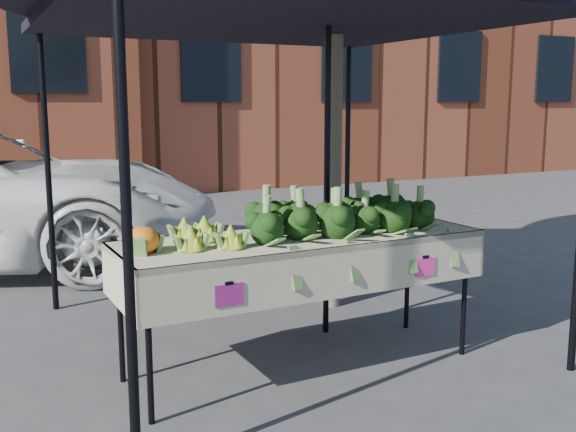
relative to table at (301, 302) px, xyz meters
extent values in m
plane|color=#37373A|center=(-0.04, 0.08, -0.45)|extent=(90.00, 90.00, 0.00)
cube|color=#BAAC96|center=(0.00, 0.00, 0.00)|extent=(2.42, 0.86, 0.90)
cube|color=#F22D8C|center=(-0.68, -0.40, 0.25)|extent=(0.17, 0.01, 0.12)
cube|color=#F82F95|center=(0.70, -0.40, 0.25)|extent=(0.17, 0.01, 0.12)
ellipsoid|color=black|center=(0.27, 0.03, 0.59)|extent=(1.39, 0.59, 0.28)
ellipsoid|color=#A8C02F|center=(-0.67, 0.04, 0.56)|extent=(0.45, 0.59, 0.22)
ellipsoid|color=orange|center=(-1.05, -0.05, 0.55)|extent=(0.22, 0.22, 0.20)
cube|color=maroon|center=(6.96, 12.58, 3.80)|extent=(12.00, 8.00, 8.50)
camera|label=1|loc=(-1.96, -3.80, 1.31)|focal=41.84mm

